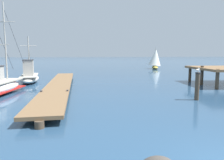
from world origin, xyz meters
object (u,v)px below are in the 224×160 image
mooring_piling (197,86)px  distant_sailboat (155,59)px  fishing_boat_2 (29,76)px  perched_seagull (198,70)px

mooring_piling → distant_sailboat: size_ratio=0.35×
mooring_piling → distant_sailboat: distant_sailboat is taller
mooring_piling → fishing_boat_2: bearing=137.8°
fishing_boat_2 → perched_seagull: (11.58, -10.51, 1.22)m
mooring_piling → distant_sailboat: bearing=72.8°
fishing_boat_2 → perched_seagull: 15.69m
fishing_boat_2 → mooring_piling: (11.59, -10.51, 0.26)m
fishing_boat_2 → distant_sailboat: (19.72, 15.82, 1.27)m
fishing_boat_2 → mooring_piling: fishing_boat_2 is taller
mooring_piling → perched_seagull: (-0.00, -0.00, 0.96)m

